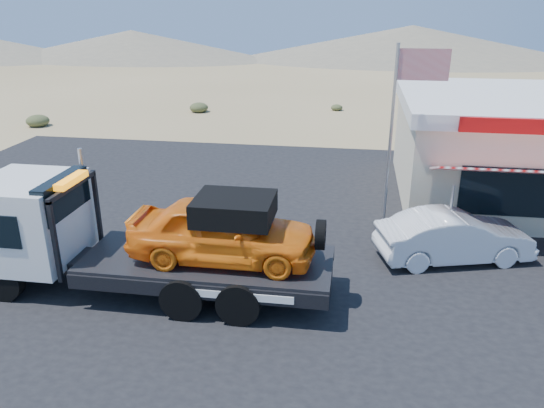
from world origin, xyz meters
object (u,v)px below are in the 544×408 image
(flagpole, at_px, (400,121))
(tow_truck, at_px, (143,233))
(white_sedan, at_px, (454,237))
(jerky_store, at_px, (539,147))

(flagpole, bearing_deg, tow_truck, -145.11)
(white_sedan, distance_m, jerky_store, 7.24)
(tow_truck, distance_m, flagpole, 8.22)
(jerky_store, distance_m, flagpole, 7.36)
(white_sedan, distance_m, flagpole, 3.78)
(white_sedan, relative_size, jerky_store, 0.43)
(tow_truck, xyz_separation_m, flagpole, (6.51, 4.54, 2.14))
(flagpole, bearing_deg, white_sedan, -41.92)
(white_sedan, relative_size, flagpole, 0.74)
(jerky_store, relative_size, flagpole, 1.73)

